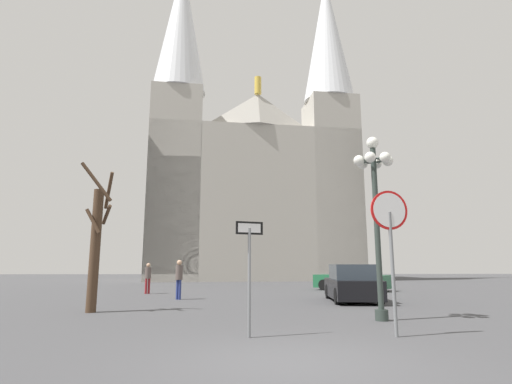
# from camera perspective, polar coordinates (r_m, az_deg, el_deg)

# --- Properties ---
(ground_plane) EXTENTS (120.00, 120.00, 0.00)m
(ground_plane) POSITION_cam_1_polar(r_m,az_deg,el_deg) (6.92, 4.91, -22.97)
(ground_plane) COLOR #424244
(cathedral) EXTENTS (21.93, 13.14, 34.63)m
(cathedral) POSITION_cam_1_polar(r_m,az_deg,el_deg) (42.59, -0.39, 2.67)
(cathedral) COLOR #ADA89E
(cathedral) RESTS_ON ground
(stop_sign) EXTENTS (0.88, 0.18, 3.18)m
(stop_sign) POSITION_cam_1_polar(r_m,az_deg,el_deg) (9.49, 18.54, -5.22)
(stop_sign) COLOR slate
(stop_sign) RESTS_ON ground
(one_way_arrow_sign) EXTENTS (0.61, 0.25, 2.47)m
(one_way_arrow_sign) POSITION_cam_1_polar(r_m,az_deg,el_deg) (8.90, -0.96, -9.94)
(one_way_arrow_sign) COLOR slate
(one_way_arrow_sign) RESTS_ON ground
(street_lamp) EXTENTS (1.18, 1.06, 5.28)m
(street_lamp) POSITION_cam_1_polar(r_m,az_deg,el_deg) (12.17, 16.57, -0.33)
(street_lamp) COLOR #2D3833
(street_lamp) RESTS_ON ground
(bare_tree) EXTENTS (1.07, 1.12, 4.87)m
(bare_tree) POSITION_cam_1_polar(r_m,az_deg,el_deg) (14.46, -21.81, -6.74)
(bare_tree) COLOR #473323
(bare_tree) RESTS_ON ground
(parked_car_near_green) EXTENTS (4.49, 4.03, 1.51)m
(parked_car_near_green) POSITION_cam_1_polar(r_m,az_deg,el_deg) (25.24, 13.57, -11.85)
(parked_car_near_green) COLOR #1E5B38
(parked_car_near_green) RESTS_ON ground
(parked_car_far_black) EXTENTS (2.17, 4.34, 1.53)m
(parked_car_far_black) POSITION_cam_1_polar(r_m,az_deg,el_deg) (17.84, 13.48, -12.60)
(parked_car_far_black) COLOR black
(parked_car_far_black) RESTS_ON ground
(pedestrian_walking) EXTENTS (0.32, 0.32, 1.73)m
(pedestrian_walking) POSITION_cam_1_polar(r_m,az_deg,el_deg) (18.64, -10.88, -11.55)
(pedestrian_walking) COLOR navy
(pedestrian_walking) RESTS_ON ground
(pedestrian_standing) EXTENTS (0.32, 0.32, 1.60)m
(pedestrian_standing) POSITION_cam_1_polar(r_m,az_deg,el_deg) (22.64, -15.09, -11.34)
(pedestrian_standing) COLOR maroon
(pedestrian_standing) RESTS_ON ground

